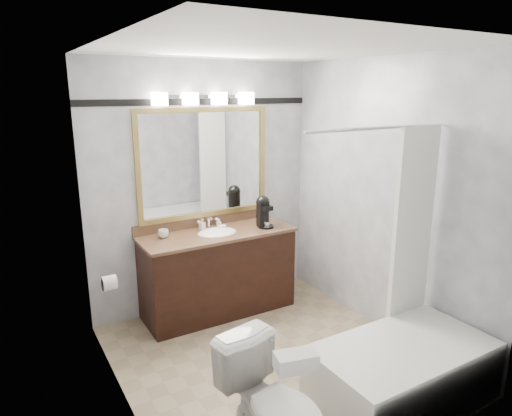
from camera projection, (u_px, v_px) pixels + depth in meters
The scene contains 14 objects.
room at pixel (273, 217), 3.55m from camera, with size 2.42×2.62×2.52m.
vanity at pixel (218, 271), 4.60m from camera, with size 1.53×0.58×0.97m.
mirror at pixel (204, 163), 4.55m from camera, with size 1.40×0.04×1.10m.
vanity_light_bar at pixel (205, 98), 4.35m from camera, with size 1.02×0.14×0.12m.
accent_stripe at pixel (202, 102), 4.41m from camera, with size 2.40×0.01×0.06m, color black.
bathtub at pixel (403, 363), 3.31m from camera, with size 1.30×0.75×1.96m.
tp_roll at pixel (109, 283), 3.68m from camera, with size 0.12×0.12×0.11m, color white.
toilet at pixel (275, 407), 2.72m from camera, with size 0.42×0.73×0.75m, color white.
tissue_box at pixel (296, 361), 2.45m from camera, with size 0.23×0.12×0.09m, color white.
coffee_maker at pixel (263, 211), 4.65m from camera, with size 0.17×0.21×0.32m.
cup_left at pixel (163, 234), 4.32m from camera, with size 0.10×0.10×0.08m, color white.
soap_bottle_a at pixel (202, 224), 4.57m from camera, with size 0.05×0.05×0.11m, color white.
soap_bottle_b at pixel (219, 222), 4.70m from camera, with size 0.06×0.06×0.08m, color white.
soap_bar at pixel (222, 226), 4.64m from camera, with size 0.08×0.05×0.03m, color beige.
Camera 1 is at (-1.86, -2.87, 2.21)m, focal length 32.00 mm.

